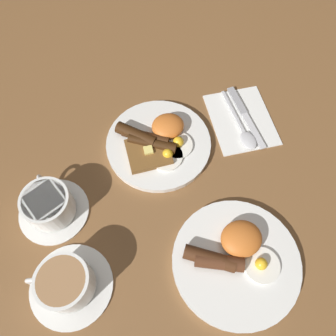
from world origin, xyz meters
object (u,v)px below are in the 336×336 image
teacup_near (49,206)px  spoon (245,134)px  teacup_far (67,284)px  knife (244,113)px  breakfast_plate_near (158,142)px  breakfast_plate_far (235,258)px

teacup_near → spoon: 0.47m
teacup_far → spoon: (-0.46, -0.21, -0.03)m
knife → teacup_near: bearing=-78.5°
teacup_far → teacup_near: bearing=-87.3°
breakfast_plate_near → spoon: (-0.21, 0.04, -0.01)m
spoon → teacup_near: bearing=-84.3°
breakfast_plate_far → teacup_near: bearing=-33.0°
knife → spoon: spoon is taller
breakfast_plate_far → teacup_far: 0.32m
teacup_near → teacup_far: (-0.01, 0.16, 0.00)m
teacup_far → spoon: bearing=-155.1°
breakfast_plate_near → teacup_near: (0.26, 0.09, 0.02)m
spoon → breakfast_plate_near: bearing=-101.3°
teacup_near → knife: teacup_near is taller
teacup_far → knife: teacup_far is taller
breakfast_plate_far → knife: size_ratio=1.31×
breakfast_plate_near → teacup_far: 0.36m
breakfast_plate_near → teacup_far: size_ratio=1.53×
breakfast_plate_far → spoon: bearing=-118.0°
breakfast_plate_far → knife: (-0.16, -0.32, -0.01)m
breakfast_plate_near → spoon: breakfast_plate_near is taller
breakfast_plate_far → teacup_far: (0.32, -0.05, 0.02)m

